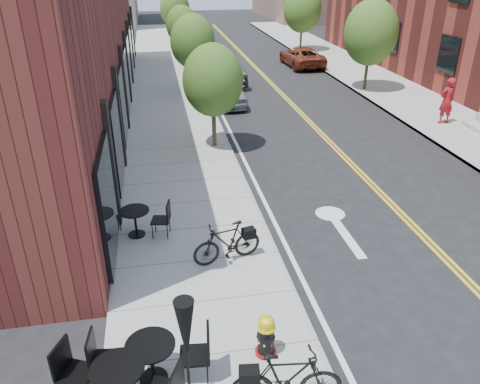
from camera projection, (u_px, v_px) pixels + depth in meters
ground at (296, 294)px, 10.24m from camera, size 120.00×120.00×0.00m
sidewalk_near at (177, 140)px, 18.67m from camera, size 4.00×70.00×0.12m
sidewalk_far at (450, 123)px, 20.59m from camera, size 4.00×70.00×0.12m
building_near at (60, 38)px, 19.91m from camera, size 5.00×28.00×7.00m
tree_near_a at (213, 81)px, 16.87m from camera, size 2.20×2.20×3.81m
tree_near_b at (193, 42)px, 23.84m from camera, size 2.30×2.30×3.98m
tree_near_c at (182, 25)px, 30.95m from camera, size 2.10×2.10×3.67m
tree_near_d at (175, 9)px, 37.85m from camera, size 2.40×2.40×4.11m
tree_far_b at (371, 33)px, 24.28m from camera, size 2.80×2.80×4.62m
tree_far_c at (302, 9)px, 34.81m from camera, size 2.80×2.80×4.62m
fire_hydrant at (266, 336)px, 8.39m from camera, size 0.50×0.50×0.88m
bicycle_left at (227, 242)px, 10.95m from camera, size 1.75×0.85×1.01m
bicycle_right at (287, 380)px, 7.37m from camera, size 1.85×0.72×1.08m
bistro_set_a at (119, 381)px, 7.34m from camera, size 2.02×1.27×1.08m
bistro_set_b at (151, 357)px, 7.81m from camera, size 1.97×0.92×1.05m
bistro_set_c at (135, 219)px, 11.99m from camera, size 1.81×0.90×0.95m
patio_umbrella at (186, 341)px, 6.44m from camera, size 0.40×0.40×2.47m
parked_car_a at (226, 89)px, 23.24m from camera, size 1.85×4.28×1.44m
parked_car_b at (220, 68)px, 26.95m from camera, size 2.43×5.22×1.66m
parked_car_c at (200, 46)px, 34.03m from camera, size 2.63×5.20×1.45m
parked_car_far at (302, 57)px, 31.07m from camera, size 2.23×4.63×1.27m
pedestrian at (447, 101)px, 19.94m from camera, size 0.77×0.56×1.96m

